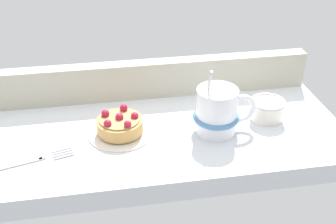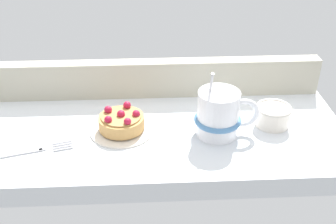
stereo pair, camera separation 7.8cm
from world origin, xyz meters
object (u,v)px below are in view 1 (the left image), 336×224
dessert_fork (25,162)px  sugar_bowl (267,109)px  raspberry_tart (120,124)px  coffee_mug (218,111)px  dessert_plate (120,132)px

dessert_fork → sugar_bowl: sugar_bowl is taller
sugar_bowl → raspberry_tart: bearing=-179.0°
coffee_mug → dessert_fork: coffee_mug is taller
coffee_mug → dessert_fork: (-34.84, -4.30, -3.99)cm
dessert_fork → sugar_bowl: (45.84, 6.92, 1.87)cm
dessert_plate → raspberry_tart: size_ratio=1.42×
dessert_fork → dessert_plate: bearing=21.0°
dessert_plate → sugar_bowl: size_ratio=1.76×
dessert_fork → raspberry_tart: bearing=21.0°
dessert_plate → dessert_fork: bearing=-159.0°
raspberry_tart → coffee_mug: size_ratio=0.68×
dessert_fork → sugar_bowl: bearing=8.6°
dessert_plate → coffee_mug: 18.67cm
dessert_plate → sugar_bowl: bearing=1.0°
dessert_plate → raspberry_tart: bearing=82.5°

